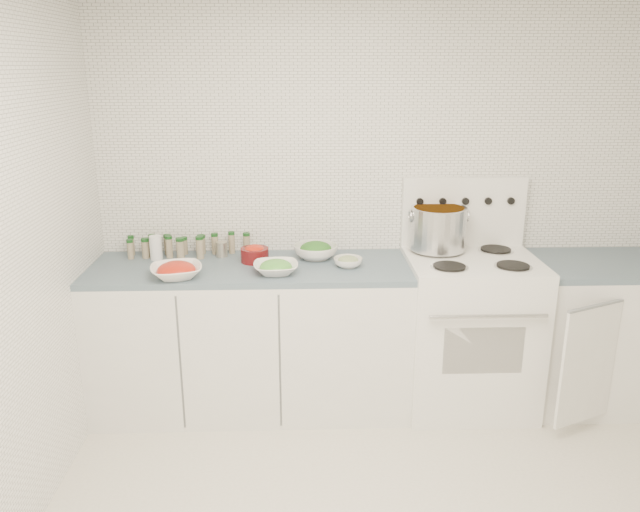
{
  "coord_description": "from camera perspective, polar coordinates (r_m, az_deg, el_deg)",
  "views": [
    {
      "loc": [
        -0.53,
        -2.26,
        2.02
      ],
      "look_at": [
        -0.42,
        1.14,
        0.97
      ],
      "focal_mm": 35.0,
      "sensor_mm": 36.0,
      "label": 1
    }
  ],
  "objects": [
    {
      "name": "room_walls",
      "position": [
        2.37,
        11.17,
        5.56
      ],
      "size": [
        3.54,
        3.04,
        2.52
      ],
      "color": "white",
      "rests_on": "ground"
    },
    {
      "name": "counter_left",
      "position": [
        3.8,
        -6.22,
        -7.35
      ],
      "size": [
        1.85,
        0.62,
        0.9
      ],
      "color": "white",
      "rests_on": "ground"
    },
    {
      "name": "stove",
      "position": [
        3.9,
        13.36,
        -6.32
      ],
      "size": [
        0.76,
        0.7,
        1.36
      ],
      "color": "white",
      "rests_on": "ground"
    },
    {
      "name": "counter_right",
      "position": [
        4.21,
        24.25,
        -6.36
      ],
      "size": [
        0.89,
        0.79,
        0.9
      ],
      "color": "white",
      "rests_on": "ground"
    },
    {
      "name": "stock_pot",
      "position": [
        3.81,
        10.74,
        2.66
      ],
      "size": [
        0.36,
        0.33,
        0.26
      ],
      "rotation": [
        0.0,
        0.0,
        -0.29
      ],
      "color": "silver",
      "rests_on": "stove"
    },
    {
      "name": "bowl_tomato",
      "position": [
        3.49,
        -13.0,
        -1.31
      ],
      "size": [
        0.34,
        0.34,
        0.09
      ],
      "color": "white",
      "rests_on": "counter_left"
    },
    {
      "name": "bowl_snowpea",
      "position": [
        3.48,
        -4.06,
        -1.04
      ],
      "size": [
        0.27,
        0.27,
        0.08
      ],
      "color": "white",
      "rests_on": "counter_left"
    },
    {
      "name": "bowl_broccoli",
      "position": [
        3.74,
        -0.39,
        0.52
      ],
      "size": [
        0.3,
        0.3,
        0.11
      ],
      "color": "white",
      "rests_on": "counter_left"
    },
    {
      "name": "bowl_zucchini",
      "position": [
        3.59,
        2.59,
        -0.5
      ],
      "size": [
        0.19,
        0.19,
        0.07
      ],
      "color": "white",
      "rests_on": "counter_left"
    },
    {
      "name": "bowl_pepper",
      "position": [
        3.7,
        -5.99,
        0.23
      ],
      "size": [
        0.17,
        0.17,
        0.1
      ],
      "color": "#520E10",
      "rests_on": "counter_left"
    },
    {
      "name": "salt_canister",
      "position": [
        3.84,
        -14.78,
        0.74
      ],
      "size": [
        0.09,
        0.09,
        0.14
      ],
      "primitive_type": "cylinder",
      "rotation": [
        0.0,
        0.0,
        0.3
      ],
      "color": "white",
      "rests_on": "counter_left"
    },
    {
      "name": "tin_can",
      "position": [
        3.82,
        -8.99,
        0.62
      ],
      "size": [
        0.08,
        0.08,
        0.09
      ],
      "primitive_type": "cylinder",
      "rotation": [
        0.0,
        0.0,
        0.2
      ],
      "color": "#A9A08F",
      "rests_on": "counter_left"
    },
    {
      "name": "spice_cluster",
      "position": [
        3.88,
        -12.43,
        0.94
      ],
      "size": [
        0.74,
        0.16,
        0.14
      ],
      "color": "gray",
      "rests_on": "counter_left"
    }
  ]
}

